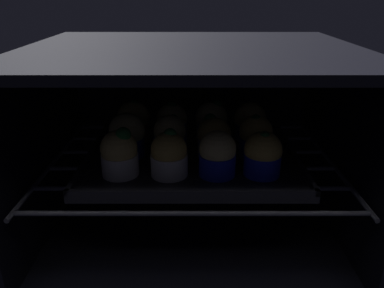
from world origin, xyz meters
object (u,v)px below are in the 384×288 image
muffin_row0_col1 (169,155)px  muffin_row0_col2 (218,155)px  muffin_row1_col2 (214,138)px  muffin_row2_col0 (133,122)px  muffin_row2_col1 (172,123)px  muffin_row0_col3 (263,155)px  muffin_row1_col1 (170,137)px  muffin_row2_col3 (250,122)px  muffin_row1_col0 (127,136)px  baking_tray (192,157)px  muffin_row1_col3 (255,137)px  muffin_row0_col0 (120,154)px  muffin_row2_col2 (211,122)px

muffin_row0_col1 → muffin_row0_col2: size_ratio=1.06×
muffin_row0_col2 → muffin_row1_col2: (-0.17, 7.78, -0.11)cm
muffin_row2_col0 → muffin_row2_col1: bearing=3.6°
muffin_row0_col3 → muffin_row1_col1: (-16.19, 8.14, 0.09)cm
muffin_row0_col3 → muffin_row2_col3: same height
muffin_row0_col1 → muffin_row2_col0: 18.03cm
muffin_row0_col2 → muffin_row0_col1: bearing=-179.1°
muffin_row1_col0 → muffin_row1_col1: muffin_row1_col0 is taller
baking_tray → muffin_row0_col1: size_ratio=4.73×
baking_tray → muffin_row1_col3: size_ratio=4.78×
muffin_row0_col0 → muffin_row1_col2: muffin_row0_col0 is taller
muffin_row1_col2 → muffin_row2_col1: bearing=134.1°
muffin_row0_col3 → muffin_row1_col3: size_ratio=0.96×
muffin_row2_col0 → muffin_row0_col2: bearing=-44.0°
muffin_row0_col1 → muffin_row1_col3: size_ratio=1.01×
muffin_row0_col0 → muffin_row1_col3: (24.23, 7.84, -0.04)cm
muffin_row2_col2 → muffin_row0_col3: bearing=-64.1°
muffin_row0_col3 → muffin_row2_col1: (-16.21, 16.29, 0.07)cm
muffin_row1_col1 → muffin_row1_col3: bearing=-1.2°
muffin_row0_col1 → muffin_row2_col2: bearing=64.4°
muffin_row2_col2 → muffin_row2_col3: size_ratio=1.07×
muffin_row0_col3 → muffin_row1_col3: (-0.02, 7.80, 0.20)cm
muffin_row0_col2 → baking_tray: bearing=118.1°
muffin_row0_col1 → muffin_row2_col1: size_ratio=1.00×
muffin_row2_col2 → muffin_row1_col0: bearing=-152.0°
muffin_row2_col1 → muffin_row2_col3: (16.36, 0.04, 0.07)cm
muffin_row0_col2 → muffin_row2_col1: muffin_row2_col1 is taller
baking_tray → muffin_row0_col0: (-12.25, -8.01, 4.39)cm
baking_tray → muffin_row1_col2: (4.13, -0.29, 4.09)cm
muffin_row0_col1 → muffin_row0_col2: bearing=0.9°
muffin_row0_col1 → muffin_row1_col1: muffin_row0_col1 is taller
muffin_row0_col2 → muffin_row2_col2: size_ratio=0.93×
muffin_row2_col2 → muffin_row1_col2: bearing=-89.5°
muffin_row1_col0 → muffin_row2_col3: muffin_row1_col0 is taller
muffin_row1_col0 → muffin_row1_col1: (7.97, 0.42, -0.36)cm
muffin_row1_col1 → muffin_row1_col0: bearing=-177.0°
muffin_row2_col1 → muffin_row1_col3: bearing=-27.7°
muffin_row1_col3 → muffin_row2_col2: (-7.91, 8.54, 0.06)cm
muffin_row0_col2 → muffin_row2_col3: size_ratio=0.99×
muffin_row2_col0 → muffin_row2_col2: size_ratio=1.02×
baking_tray → muffin_row0_col0: bearing=-146.8°
muffin_row2_col0 → muffin_row1_col3: bearing=-18.3°
baking_tray → muffin_row2_col0: size_ratio=4.52×
muffin_row1_col2 → muffin_row2_col0: bearing=153.5°
muffin_row0_col0 → muffin_row1_col0: bearing=89.4°
muffin_row0_col2 → muffin_row0_col0: bearing=179.8°
muffin_row1_col2 → muffin_row2_col0: (-16.28, 8.11, 0.50)cm
muffin_row1_col1 → muffin_row2_col3: bearing=26.6°
muffin_row1_col2 → muffin_row2_col2: bearing=90.5°
muffin_row2_col2 → muffin_row2_col3: bearing=-0.1°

